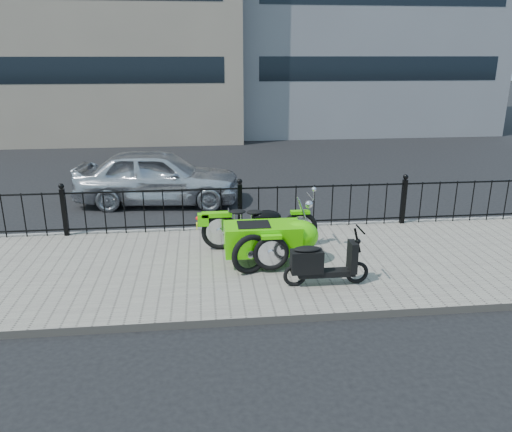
{
  "coord_description": "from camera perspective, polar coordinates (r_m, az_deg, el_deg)",
  "views": [
    {
      "loc": [
        -0.74,
        -8.5,
        3.6
      ],
      "look_at": [
        0.18,
        -0.1,
        0.85
      ],
      "focal_mm": 35.0,
      "sensor_mm": 36.0,
      "label": 1
    }
  ],
  "objects": [
    {
      "name": "iron_fence",
      "position": [
        10.28,
        -1.85,
        0.99
      ],
      "size": [
        14.11,
        0.11,
        1.08
      ],
      "color": "black",
      "rests_on": "sidewalk"
    },
    {
      "name": "sidewalk",
      "position": [
        8.78,
        -0.88,
        -5.74
      ],
      "size": [
        30.0,
        3.8,
        0.12
      ],
      "primitive_type": "cube",
      "color": "gray",
      "rests_on": "ground"
    },
    {
      "name": "curb",
      "position": [
        10.58,
        -1.88,
        -1.52
      ],
      "size": [
        30.0,
        0.1,
        0.12
      ],
      "primitive_type": "cube",
      "color": "gray",
      "rests_on": "ground"
    },
    {
      "name": "ground",
      "position": [
        9.26,
        -1.18,
        -4.84
      ],
      "size": [
        120.0,
        120.0,
        0.0
      ],
      "primitive_type": "plane",
      "color": "black",
      "rests_on": "ground"
    },
    {
      "name": "sedan_car",
      "position": [
        12.69,
        -11.12,
        4.45
      ],
      "size": [
        4.18,
        2.0,
        1.38
      ],
      "primitive_type": "imported",
      "rotation": [
        0.0,
        0.0,
        1.48
      ],
      "color": "silver",
      "rests_on": "ground"
    },
    {
      "name": "motorcycle_sidecar",
      "position": [
        8.71,
        1.78,
        -2.16
      ],
      "size": [
        2.28,
        1.48,
        0.98
      ],
      "color": "black",
      "rests_on": "sidewalk"
    },
    {
      "name": "scooter",
      "position": [
        7.88,
        7.4,
        -5.43
      ],
      "size": [
        1.37,
        0.4,
        0.93
      ],
      "color": "black",
      "rests_on": "sidewalk"
    },
    {
      "name": "spare_tire",
      "position": [
        8.23,
        -0.64,
        -4.38
      ],
      "size": [
        0.67,
        0.35,
        0.69
      ],
      "primitive_type": "torus",
      "rotation": [
        1.57,
        0.0,
        0.39
      ],
      "color": "black",
      "rests_on": "sidewalk"
    }
  ]
}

